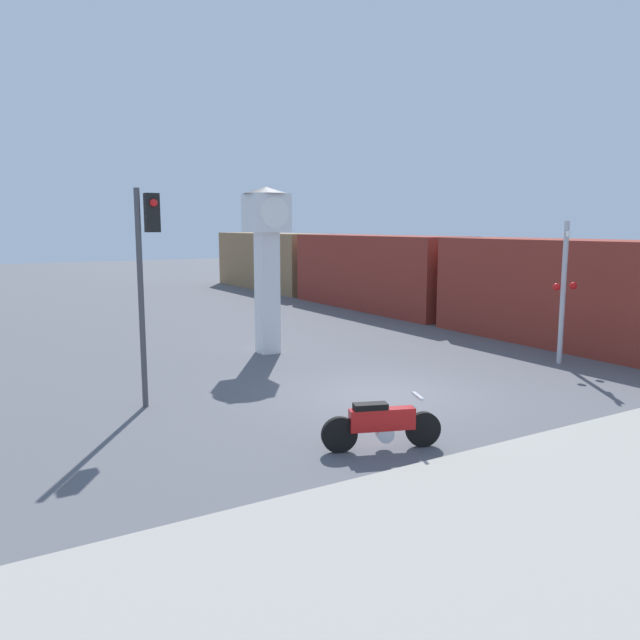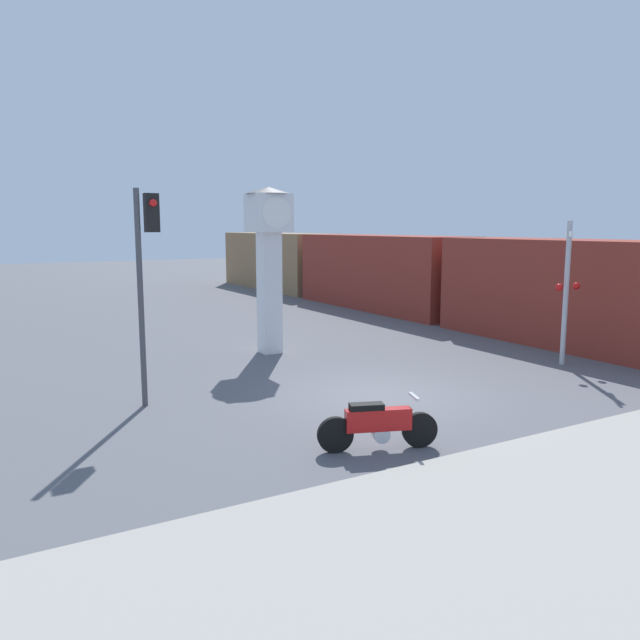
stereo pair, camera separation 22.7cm
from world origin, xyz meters
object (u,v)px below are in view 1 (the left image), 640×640
object	(u,v)px
motorcycle	(382,424)
freight_train	(377,272)
traffic_light	(146,259)
railroad_crossing_signal	(564,287)
clock_tower	(267,244)

from	to	relation	value
motorcycle	freight_train	world-z (taller)	freight_train
traffic_light	freight_train	bearing A→B (deg)	38.01
railroad_crossing_signal	traffic_light	bearing A→B (deg)	171.18
motorcycle	railroad_crossing_signal	bearing A→B (deg)	39.30
freight_train	motorcycle	bearing A→B (deg)	-125.65
clock_tower	railroad_crossing_signal	size ratio (longest dim) A/B	1.25
clock_tower	traffic_light	world-z (taller)	clock_tower
freight_train	traffic_light	world-z (taller)	traffic_light
clock_tower	freight_train	xyz separation A→B (m)	(9.04, 6.87, -1.59)
clock_tower	freight_train	distance (m)	11.46
motorcycle	freight_train	size ratio (longest dim) A/B	0.06
traffic_light	railroad_crossing_signal	bearing A→B (deg)	-8.82
motorcycle	clock_tower	bearing A→B (deg)	96.64
clock_tower	freight_train	bearing A→B (deg)	37.23
freight_train	traffic_light	distance (m)	17.42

